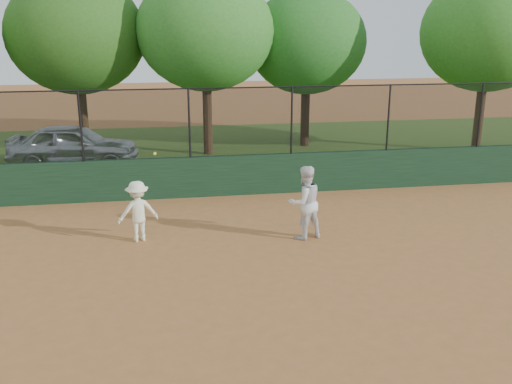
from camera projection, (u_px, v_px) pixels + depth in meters
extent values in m
plane|color=#B06C39|center=(235.00, 283.00, 11.32)|extent=(80.00, 80.00, 0.00)
cube|color=#1A3B22|center=(208.00, 176.00, 16.82)|extent=(26.00, 0.20, 1.20)
cube|color=#335119|center=(196.00, 152.00, 22.66)|extent=(36.00, 12.00, 0.01)
imported|color=#AAAFB4|center=(74.00, 145.00, 20.26)|extent=(4.67, 2.34, 1.53)
imported|color=white|center=(305.00, 202.00, 13.45)|extent=(1.02, 0.90, 1.77)
imported|color=white|center=(138.00, 211.00, 13.33)|extent=(1.03, 0.73, 1.45)
sphere|color=#F3FC38|center=(155.00, 154.00, 12.79)|extent=(0.07, 0.07, 0.07)
cube|color=black|center=(207.00, 123.00, 16.36)|extent=(26.00, 0.02, 2.00)
cylinder|color=black|center=(206.00, 88.00, 16.08)|extent=(26.00, 0.04, 0.04)
cylinder|color=black|center=(81.00, 126.00, 15.81)|extent=(0.06, 0.06, 2.00)
cylinder|color=black|center=(189.00, 123.00, 16.28)|extent=(0.06, 0.06, 2.00)
cylinder|color=black|center=(292.00, 120.00, 16.75)|extent=(0.06, 0.06, 2.00)
cylinder|color=black|center=(388.00, 118.00, 17.23)|extent=(0.06, 0.06, 2.00)
cylinder|color=black|center=(480.00, 115.00, 17.70)|extent=(0.06, 0.06, 2.00)
cylinder|color=#473018|center=(84.00, 121.00, 22.04)|extent=(0.36, 0.36, 2.56)
ellipsoid|color=#2A5619|center=(76.00, 34.00, 21.11)|extent=(5.09, 4.63, 4.40)
cylinder|color=#482D19|center=(208.00, 120.00, 22.04)|extent=(0.36, 0.36, 2.68)
ellipsoid|color=#2F6F23|center=(205.00, 31.00, 21.09)|extent=(5.12, 4.65, 4.42)
cylinder|color=#3A2313|center=(305.00, 117.00, 23.63)|extent=(0.36, 0.36, 2.36)
ellipsoid|color=#276320|center=(307.00, 42.00, 22.76)|extent=(4.79, 4.35, 4.13)
cylinder|color=#49301A|center=(479.00, 119.00, 22.52)|extent=(0.36, 0.36, 2.61)
ellipsoid|color=#2E6D1F|center=(488.00, 32.00, 21.58)|extent=(5.17, 4.70, 4.47)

